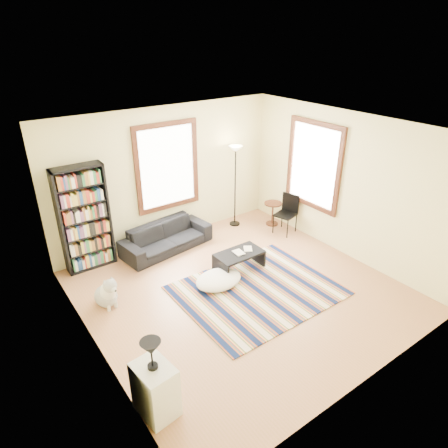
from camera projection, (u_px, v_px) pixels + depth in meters
floor at (241, 293)px, 6.98m from camera, size 5.00×5.00×0.10m
ceiling at (244, 127)px, 5.69m from camera, size 5.00×5.00×0.10m
wall_back at (166, 175)px, 8.19m from camera, size 5.00×0.10×2.80m
wall_front at (382, 298)px, 4.48m from camera, size 5.00×0.10×2.80m
wall_left at (82, 270)px, 5.01m from camera, size 0.10×5.00×2.80m
wall_right at (347, 185)px, 7.67m from camera, size 0.10×5.00×2.80m
window_back at (167, 167)px, 8.05m from camera, size 1.20×0.06×1.60m
window_right at (314, 165)px, 8.12m from camera, size 0.06×1.20×1.60m
rug at (257, 290)px, 6.96m from camera, size 2.64×2.11×0.02m
sofa at (166, 237)px, 8.15m from camera, size 0.98×1.96×0.55m
bookshelf at (84, 219)px, 7.25m from camera, size 0.90×0.30×2.00m
coffee_table at (239, 261)px, 7.50m from camera, size 1.03×0.83×0.36m
book_a at (235, 254)px, 7.37m from camera, size 0.18×0.24×0.02m
book_b at (244, 249)px, 7.54m from camera, size 0.24×0.26×0.02m
floor_cushion at (219, 280)px, 7.08m from camera, size 1.06×0.95×0.22m
floor_lamp at (235, 187)px, 8.89m from camera, size 0.34×0.34×1.86m
side_table at (273, 214)px, 9.19m from camera, size 0.43×0.43×0.54m
folding_chair at (285, 215)px, 8.75m from camera, size 0.52×0.50×0.86m
white_cabinet at (155, 390)px, 4.63m from camera, size 0.44×0.54×0.70m
table_lamp at (152, 355)px, 4.39m from camera, size 0.29×0.29×0.38m
dog at (105, 290)px, 6.49m from camera, size 0.51×0.63×0.57m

